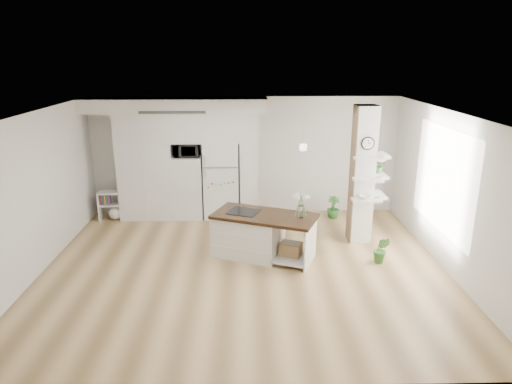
% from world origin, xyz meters
% --- Properties ---
extents(floor, '(7.00, 6.00, 0.01)m').
position_xyz_m(floor, '(0.00, 0.00, 0.00)').
color(floor, tan).
rests_on(floor, ground).
extents(room, '(7.04, 6.04, 2.72)m').
position_xyz_m(room, '(0.00, 0.00, 1.86)').
color(room, white).
rests_on(room, ground).
extents(cabinet_wall, '(4.00, 0.71, 2.70)m').
position_xyz_m(cabinet_wall, '(-1.45, 2.67, 1.51)').
color(cabinet_wall, silver).
rests_on(cabinet_wall, floor).
extents(refrigerator, '(0.78, 0.69, 1.75)m').
position_xyz_m(refrigerator, '(-0.53, 2.68, 0.88)').
color(refrigerator, white).
rests_on(refrigerator, floor).
extents(column, '(0.69, 0.90, 2.70)m').
position_xyz_m(column, '(2.38, 1.13, 1.35)').
color(column, silver).
rests_on(column, floor).
extents(window, '(0.00, 2.40, 2.40)m').
position_xyz_m(window, '(3.48, 0.30, 1.50)').
color(window, white).
rests_on(window, room).
extents(pendant_light, '(0.12, 0.12, 0.10)m').
position_xyz_m(pendant_light, '(1.70, 0.15, 2.12)').
color(pendant_light, white).
rests_on(pendant_light, room).
extents(kitchen_island, '(2.04, 1.50, 1.40)m').
position_xyz_m(kitchen_island, '(0.18, 0.52, 0.44)').
color(kitchen_island, silver).
rests_on(kitchen_island, floor).
extents(bookshelf, '(0.56, 0.33, 0.66)m').
position_xyz_m(bookshelf, '(-2.98, 2.50, 0.29)').
color(bookshelf, silver).
rests_on(bookshelf, floor).
extents(floor_plant_a, '(0.35, 0.32, 0.51)m').
position_xyz_m(floor_plant_a, '(2.45, 0.13, 0.26)').
color(floor_plant_a, '#377930').
rests_on(floor_plant_a, floor).
extents(floor_plant_b, '(0.29, 0.29, 0.50)m').
position_xyz_m(floor_plant_b, '(2.02, 2.50, 0.25)').
color(floor_plant_b, '#377930').
rests_on(floor_plant_b, floor).
extents(microwave, '(0.54, 0.37, 0.30)m').
position_xyz_m(microwave, '(-1.27, 2.62, 1.57)').
color(microwave, '#2D2D2D').
rests_on(microwave, cabinet_wall).
extents(shelf_plant, '(0.27, 0.23, 0.30)m').
position_xyz_m(shelf_plant, '(2.63, 1.30, 1.52)').
color(shelf_plant, '#377930').
rests_on(shelf_plant, column).
extents(decor_bowl, '(0.22, 0.22, 0.05)m').
position_xyz_m(decor_bowl, '(2.30, 0.90, 1.00)').
color(decor_bowl, white).
rests_on(decor_bowl, column).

